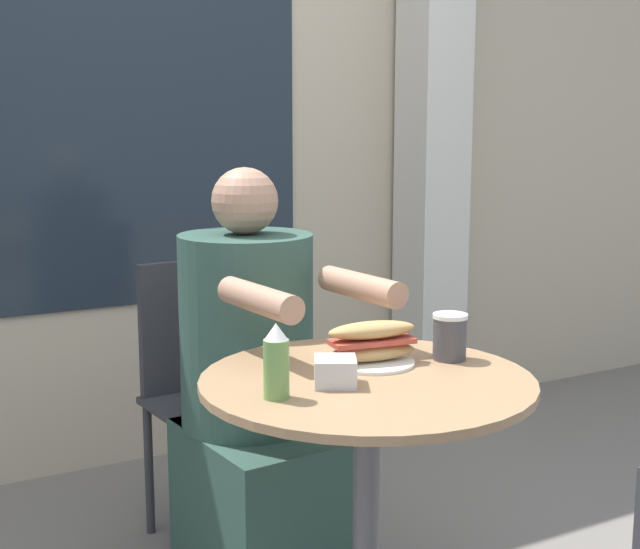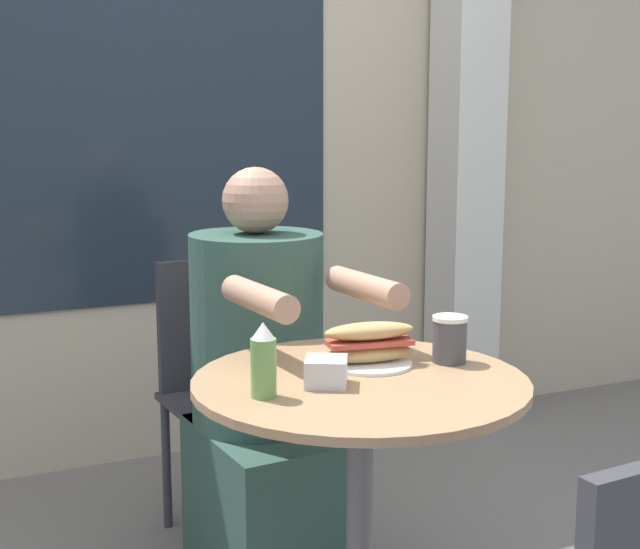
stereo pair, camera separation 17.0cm
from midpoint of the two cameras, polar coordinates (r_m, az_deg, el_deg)
name	(u,v)px [view 2 (the right image)]	position (r m, az deg, el deg)	size (l,w,h in m)	color
storefront_wall	(159,94)	(3.44, -8.83, 11.34)	(8.00, 0.09, 2.80)	#B7A88E
lattice_pillar	(466,146)	(3.83, 10.63, 8.11)	(0.23, 0.23, 2.40)	beige
cafe_table	(360,462)	(2.05, 4.97, -11.93)	(0.75, 0.75, 0.74)	#997551
diner_chair	(221,370)	(2.85, -4.65, -6.15)	(0.41, 0.41, 0.87)	#333338
seated_diner	(264,406)	(2.55, -1.70, -8.44)	(0.41, 0.69, 1.18)	#2D4C42
sandwich_on_plate	(369,346)	(2.08, 5.52, -4.61)	(0.23, 0.20, 0.10)	white
drink_cup	(450,339)	(2.13, 10.57, -4.11)	(0.08, 0.08, 0.11)	#424247
napkin_box	(326,372)	(1.93, 2.93, -6.26)	(0.12, 0.12, 0.06)	silver
condiment_bottle	(263,361)	(1.83, -0.99, -5.59)	(0.05, 0.05, 0.16)	#66934C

